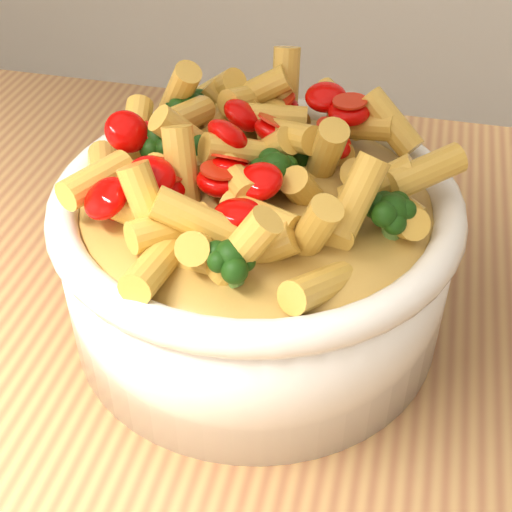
# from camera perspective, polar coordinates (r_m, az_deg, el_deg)

# --- Properties ---
(table) EXTENTS (1.20, 0.80, 0.90)m
(table) POSITION_cam_1_polar(r_m,az_deg,el_deg) (0.57, 9.53, -18.08)
(table) COLOR #AA7D49
(table) RESTS_ON ground
(serving_bowl) EXTENTS (0.27, 0.27, 0.12)m
(serving_bowl) POSITION_cam_1_polar(r_m,az_deg,el_deg) (0.50, 0.00, 0.13)
(serving_bowl) COLOR white
(serving_bowl) RESTS_ON table
(pasta_salad) EXTENTS (0.22, 0.22, 0.05)m
(pasta_salad) POSITION_cam_1_polar(r_m,az_deg,el_deg) (0.45, -0.00, 7.22)
(pasta_salad) COLOR #FFCB50
(pasta_salad) RESTS_ON serving_bowl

